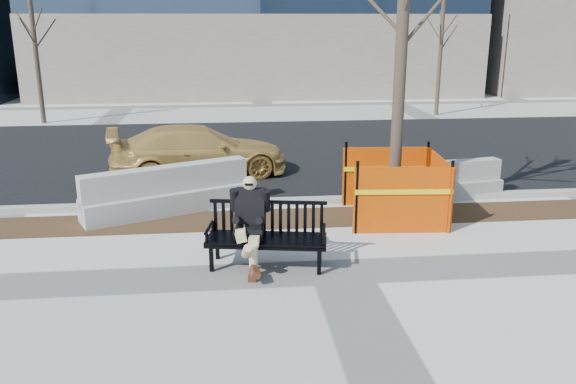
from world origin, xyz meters
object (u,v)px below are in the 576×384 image
object	(u,v)px
jersey_barrier_left	(168,213)
jersey_barrier_right	(437,199)
bench	(267,266)
seated_man	(250,264)
sedan	(200,176)
tree_fence	(392,218)

from	to	relation	value
jersey_barrier_left	jersey_barrier_right	xyz separation A→B (m)	(5.72, 0.34, 0.00)
bench	seated_man	size ratio (longest dim) A/B	1.34
bench	sedan	world-z (taller)	sedan
sedan	jersey_barrier_left	xyz separation A→B (m)	(-0.52, -2.89, 0.00)
tree_fence	sedan	world-z (taller)	tree_fence
jersey_barrier_right	tree_fence	bearing A→B (deg)	-149.10
jersey_barrier_left	jersey_barrier_right	bearing A→B (deg)	-21.03
tree_fence	jersey_barrier_right	world-z (taller)	tree_fence
sedan	jersey_barrier_right	distance (m)	5.79
seated_man	jersey_barrier_left	bearing A→B (deg)	128.71
jersey_barrier_right	bench	bearing A→B (deg)	-150.77
bench	jersey_barrier_left	world-z (taller)	bench
tree_fence	sedan	xyz separation A→B (m)	(-3.90, 3.69, 0.00)
bench	seated_man	bearing A→B (deg)	169.22
sedan	tree_fence	bearing A→B (deg)	-143.32
seated_man	jersey_barrier_right	size ratio (longest dim) A/B	0.49
jersey_barrier_right	jersey_barrier_left	bearing A→B (deg)	173.04
seated_man	tree_fence	size ratio (longest dim) A/B	0.21
bench	jersey_barrier_right	bearing A→B (deg)	49.59
sedan	seated_man	bearing A→B (deg)	-179.75
jersey_barrier_left	jersey_barrier_right	world-z (taller)	jersey_barrier_left
tree_fence	bench	bearing A→B (deg)	-141.27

